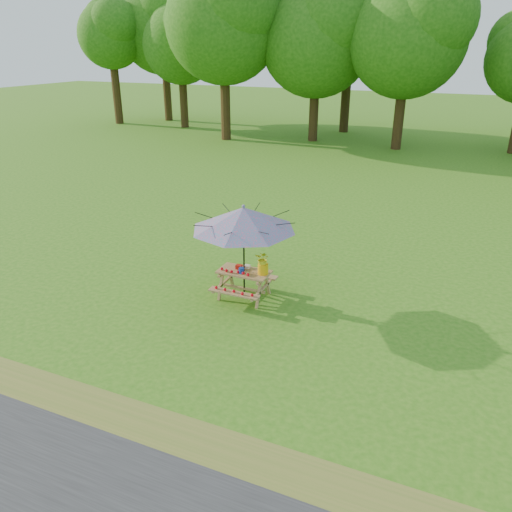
% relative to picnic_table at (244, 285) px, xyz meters
% --- Properties ---
extents(ground, '(120.00, 120.00, 0.00)m').
position_rel_picnic_table_xyz_m(ground, '(3.02, -1.88, -0.33)').
color(ground, '#317215').
rests_on(ground, ground).
extents(drygrass_strip, '(120.00, 1.20, 0.01)m').
position_rel_picnic_table_xyz_m(drygrass_strip, '(3.02, -4.68, -0.32)').
color(drygrass_strip, olive).
rests_on(drygrass_strip, ground).
extents(picnic_table, '(1.20, 1.32, 0.67)m').
position_rel_picnic_table_xyz_m(picnic_table, '(0.00, 0.00, 0.00)').
color(picnic_table, '#AA704C').
rests_on(picnic_table, ground).
extents(patio_umbrella, '(2.58, 2.58, 2.27)m').
position_rel_picnic_table_xyz_m(patio_umbrella, '(0.00, 0.00, 1.62)').
color(patio_umbrella, black).
rests_on(patio_umbrella, ground).
extents(produce_bins, '(0.29, 0.44, 0.13)m').
position_rel_picnic_table_xyz_m(produce_bins, '(-0.06, 0.02, 0.40)').
color(produce_bins, red).
rests_on(produce_bins, picnic_table).
extents(tomatoes_row, '(0.77, 0.13, 0.07)m').
position_rel_picnic_table_xyz_m(tomatoes_row, '(-0.15, -0.18, 0.38)').
color(tomatoes_row, red).
rests_on(tomatoes_row, picnic_table).
extents(flower_bucket, '(0.34, 0.29, 0.55)m').
position_rel_picnic_table_xyz_m(flower_bucket, '(0.46, 0.05, 0.64)').
color(flower_bucket, '#FFB60D').
rests_on(flower_bucket, picnic_table).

